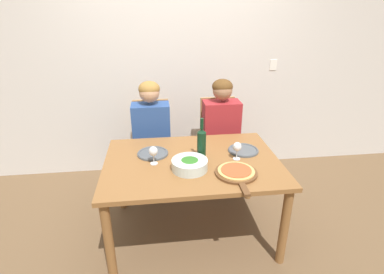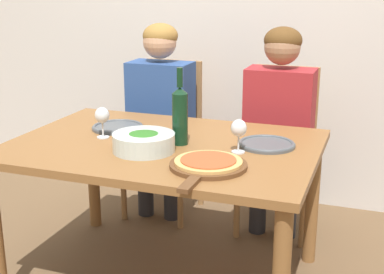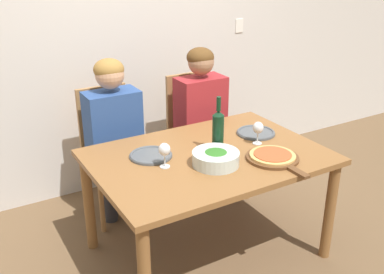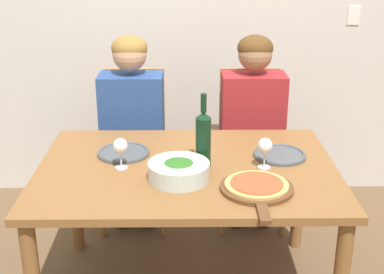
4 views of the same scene
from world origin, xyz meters
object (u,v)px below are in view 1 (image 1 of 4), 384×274
object	(u,v)px
chair_right	(218,140)
person_woman	(151,128)
chair_left	(152,143)
pizza_on_board	(236,172)
wine_glass_left	(153,152)
wine_glass_right	(237,148)
wine_bottle	(202,144)
dinner_plate_left	(153,153)
dinner_plate_right	(243,150)
person_man	(221,125)
broccoli_bowl	(190,164)

from	to	relation	value
chair_right	person_woman	world-z (taller)	person_woman
chair_left	pizza_on_board	distance (m)	1.29
wine_glass_left	wine_glass_right	size ratio (longest dim) A/B	1.00
wine_bottle	wine_glass_right	bearing A→B (deg)	-6.58
wine_bottle	dinner_plate_left	bearing A→B (deg)	160.54
chair_right	wine_glass_left	xyz separation A→B (m)	(-0.71, -0.86, 0.32)
chair_left	person_woman	world-z (taller)	person_woman
wine_bottle	wine_glass_left	size ratio (longest dim) A/B	2.36
person_woman	wine_glass_left	xyz separation A→B (m)	(0.02, -0.75, 0.10)
chair_left	dinner_plate_left	size ratio (longest dim) A/B	3.67
chair_right	wine_bottle	distance (m)	0.96
wine_bottle	dinner_plate_right	size ratio (longest dim) A/B	1.36
wine_bottle	dinner_plate_right	xyz separation A→B (m)	(0.38, 0.11, -0.13)
person_man	dinner_plate_right	size ratio (longest dim) A/B	4.60
broccoli_bowl	wine_glass_left	world-z (taller)	wine_glass_left
dinner_plate_left	chair_right	bearing A→B (deg)	43.96
wine_bottle	dinner_plate_right	world-z (taller)	wine_bottle
chair_right	person_man	world-z (taller)	person_man
wine_bottle	pizza_on_board	distance (m)	0.37
pizza_on_board	broccoli_bowl	bearing A→B (deg)	160.79
broccoli_bowl	person_woman	bearing A→B (deg)	108.72
dinner_plate_right	wine_glass_right	distance (m)	0.19
broccoli_bowl	dinner_plate_left	xyz separation A→B (m)	(-0.28, 0.29, -0.03)
dinner_plate_right	wine_glass_right	xyz separation A→B (m)	(-0.10, -0.14, 0.10)
wine_glass_left	dinner_plate_left	bearing A→B (deg)	93.00
chair_left	wine_glass_left	size ratio (longest dim) A/B	6.38
person_woman	wine_glass_right	size ratio (longest dim) A/B	8.01
wine_bottle	wine_glass_left	bearing A→B (deg)	-175.50
dinner_plate_left	pizza_on_board	xyz separation A→B (m)	(0.62, -0.41, 0.01)
person_woman	wine_glass_left	world-z (taller)	person_woman
chair_left	dinner_plate_left	world-z (taller)	chair_left
dinner_plate_left	wine_bottle	bearing A→B (deg)	-19.46
pizza_on_board	wine_glass_right	size ratio (longest dim) A/B	3.03
chair_right	pizza_on_board	size ratio (longest dim) A/B	2.10
person_man	wine_glass_right	bearing A→B (deg)	-92.71
person_woman	pizza_on_board	world-z (taller)	person_woman
broccoli_bowl	wine_glass_right	xyz separation A→B (m)	(0.40, 0.12, 0.06)
person_man	pizza_on_board	distance (m)	0.99
chair_left	wine_bottle	world-z (taller)	wine_bottle
broccoli_bowl	dinner_plate_right	xyz separation A→B (m)	(0.50, 0.26, -0.03)
person_woman	broccoli_bowl	bearing A→B (deg)	-71.28
wine_glass_left	pizza_on_board	bearing A→B (deg)	-21.45
dinner_plate_right	broccoli_bowl	bearing A→B (deg)	-152.57
chair_right	dinner_plate_right	world-z (taller)	chair_right
chair_right	wine_bottle	bearing A→B (deg)	-111.18
broccoli_bowl	pizza_on_board	size ratio (longest dim) A/B	0.61
dinner_plate_right	wine_bottle	bearing A→B (deg)	-164.58
chair_left	chair_right	distance (m)	0.73
wine_bottle	dinner_plate_right	distance (m)	0.42
person_woman	wine_glass_left	bearing A→B (deg)	-88.34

